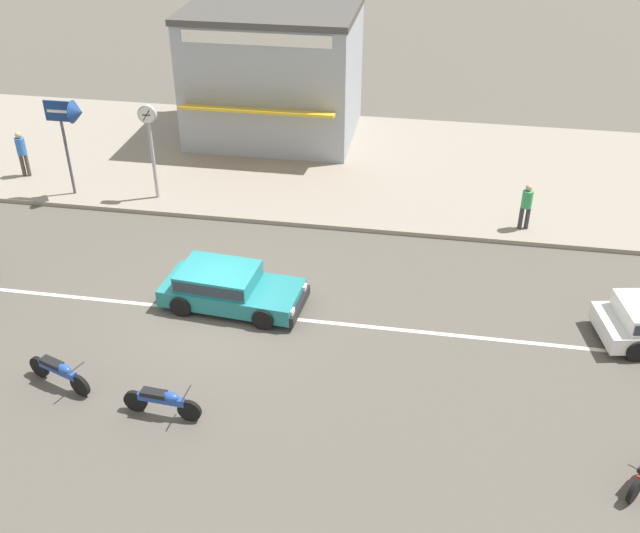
{
  "coord_description": "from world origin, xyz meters",
  "views": [
    {
      "loc": [
        5.5,
        -16.06,
        12.03
      ],
      "look_at": [
        2.53,
        1.52,
        0.8
      ],
      "focal_mm": 42.0,
      "sensor_mm": 36.0,
      "label": 1
    }
  ],
  "objects_px": {
    "street_clock": "(149,130)",
    "pedestrian_mid_kerb": "(22,150)",
    "pedestrian_by_shop": "(526,203)",
    "arrow_signboard": "(74,117)",
    "motorcycle_1": "(59,372)",
    "motorcycle_2": "(162,401)",
    "shopfront_corner_warung": "(274,72)",
    "hatchback_teal_5": "(227,286)"
  },
  "relations": [
    {
      "from": "pedestrian_mid_kerb",
      "to": "pedestrian_by_shop",
      "type": "height_order",
      "value": "pedestrian_mid_kerb"
    },
    {
      "from": "pedestrian_by_shop",
      "to": "motorcycle_2",
      "type": "bearing_deg",
      "value": -130.45
    },
    {
      "from": "hatchback_teal_5",
      "to": "motorcycle_2",
      "type": "relative_size",
      "value": 2.14
    },
    {
      "from": "hatchback_teal_5",
      "to": "pedestrian_mid_kerb",
      "type": "xyz_separation_m",
      "value": [
        -9.5,
        6.55,
        0.56
      ]
    },
    {
      "from": "hatchback_teal_5",
      "to": "street_clock",
      "type": "xyz_separation_m",
      "value": [
        -4.12,
        5.68,
        2.04
      ]
    },
    {
      "from": "hatchback_teal_5",
      "to": "pedestrian_mid_kerb",
      "type": "height_order",
      "value": "pedestrian_mid_kerb"
    },
    {
      "from": "pedestrian_mid_kerb",
      "to": "arrow_signboard",
      "type": "bearing_deg",
      "value": -20.96
    },
    {
      "from": "street_clock",
      "to": "motorcycle_2",
      "type": "bearing_deg",
      "value": -69.34
    },
    {
      "from": "motorcycle_1",
      "to": "street_clock",
      "type": "xyz_separation_m",
      "value": [
        -1.07,
        9.67,
        2.21
      ]
    },
    {
      "from": "motorcycle_2",
      "to": "street_clock",
      "type": "distance_m",
      "value": 11.16
    },
    {
      "from": "hatchback_teal_5",
      "to": "motorcycle_2",
      "type": "bearing_deg",
      "value": -93.28
    },
    {
      "from": "hatchback_teal_5",
      "to": "arrow_signboard",
      "type": "distance_m",
      "value": 8.91
    },
    {
      "from": "motorcycle_1",
      "to": "pedestrian_by_shop",
      "type": "xyz_separation_m",
      "value": [
        11.38,
        9.51,
        0.63
      ]
    },
    {
      "from": "arrow_signboard",
      "to": "pedestrian_by_shop",
      "type": "distance_m",
      "value": 15.08
    },
    {
      "from": "hatchback_teal_5",
      "to": "arrow_signboard",
      "type": "xyz_separation_m",
      "value": [
        -6.61,
        5.44,
        2.44
      ]
    },
    {
      "from": "hatchback_teal_5",
      "to": "motorcycle_1",
      "type": "bearing_deg",
      "value": -127.38
    },
    {
      "from": "arrow_signboard",
      "to": "motorcycle_1",
      "type": "bearing_deg",
      "value": -69.28
    },
    {
      "from": "motorcycle_1",
      "to": "motorcycle_2",
      "type": "bearing_deg",
      "value": -11.54
    },
    {
      "from": "arrow_signboard",
      "to": "hatchback_teal_5",
      "type": "bearing_deg",
      "value": -39.45
    },
    {
      "from": "street_clock",
      "to": "shopfront_corner_warung",
      "type": "bearing_deg",
      "value": 66.48
    },
    {
      "from": "street_clock",
      "to": "arrow_signboard",
      "type": "relative_size",
      "value": 0.98
    },
    {
      "from": "hatchback_teal_5",
      "to": "street_clock",
      "type": "distance_m",
      "value": 7.31
    },
    {
      "from": "hatchback_teal_5",
      "to": "motorcycle_2",
      "type": "xyz_separation_m",
      "value": [
        -0.26,
        -4.56,
        -0.17
      ]
    },
    {
      "from": "arrow_signboard",
      "to": "pedestrian_by_shop",
      "type": "xyz_separation_m",
      "value": [
        14.94,
        0.08,
        -1.98
      ]
    },
    {
      "from": "motorcycle_1",
      "to": "arrow_signboard",
      "type": "distance_m",
      "value": 10.41
    },
    {
      "from": "motorcycle_2",
      "to": "hatchback_teal_5",
      "type": "bearing_deg",
      "value": 86.72
    },
    {
      "from": "motorcycle_2",
      "to": "arrow_signboard",
      "type": "bearing_deg",
      "value": 122.43
    },
    {
      "from": "street_clock",
      "to": "pedestrian_mid_kerb",
      "type": "relative_size",
      "value": 1.97
    },
    {
      "from": "hatchback_teal_5",
      "to": "shopfront_corner_warung",
      "type": "distance_m",
      "value": 12.37
    },
    {
      "from": "street_clock",
      "to": "pedestrian_by_shop",
      "type": "distance_m",
      "value": 12.55
    },
    {
      "from": "pedestrian_mid_kerb",
      "to": "shopfront_corner_warung",
      "type": "distance_m",
      "value": 10.02
    },
    {
      "from": "motorcycle_1",
      "to": "shopfront_corner_warung",
      "type": "xyz_separation_m",
      "value": [
        1.73,
        16.1,
        2.3
      ]
    },
    {
      "from": "motorcycle_2",
      "to": "shopfront_corner_warung",
      "type": "xyz_separation_m",
      "value": [
        -1.06,
        16.67,
        2.3
      ]
    },
    {
      "from": "street_clock",
      "to": "arrow_signboard",
      "type": "bearing_deg",
      "value": -174.55
    },
    {
      "from": "hatchback_teal_5",
      "to": "motorcycle_1",
      "type": "relative_size",
      "value": 2.2
    },
    {
      "from": "hatchback_teal_5",
      "to": "pedestrian_mid_kerb",
      "type": "bearing_deg",
      "value": 145.43
    },
    {
      "from": "street_clock",
      "to": "arrow_signboard",
      "type": "height_order",
      "value": "arrow_signboard"
    },
    {
      "from": "hatchback_teal_5",
      "to": "motorcycle_2",
      "type": "distance_m",
      "value": 4.57
    },
    {
      "from": "motorcycle_1",
      "to": "pedestrian_by_shop",
      "type": "height_order",
      "value": "pedestrian_by_shop"
    },
    {
      "from": "motorcycle_2",
      "to": "shopfront_corner_warung",
      "type": "relative_size",
      "value": 0.29
    },
    {
      "from": "arrow_signboard",
      "to": "pedestrian_mid_kerb",
      "type": "distance_m",
      "value": 3.62
    },
    {
      "from": "street_clock",
      "to": "pedestrian_by_shop",
      "type": "bearing_deg",
      "value": -0.71
    }
  ]
}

